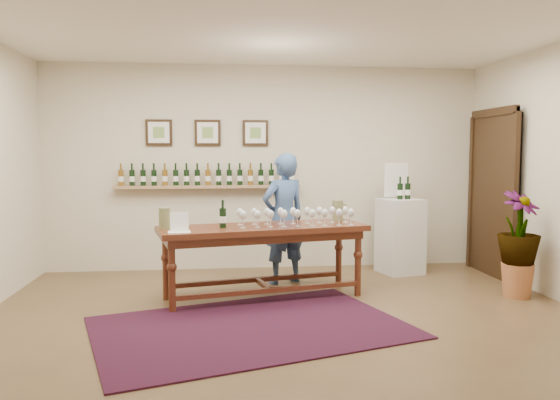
{
  "coord_description": "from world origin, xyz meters",
  "views": [
    {
      "loc": [
        -0.66,
        -5.04,
        1.61
      ],
      "look_at": [
        0.0,
        0.8,
        1.1
      ],
      "focal_mm": 35.0,
      "sensor_mm": 36.0,
      "label": 1
    }
  ],
  "objects": [
    {
      "name": "ground",
      "position": [
        0.0,
        0.0,
        0.0
      ],
      "size": [
        6.0,
        6.0,
        0.0
      ],
      "primitive_type": "plane",
      "color": "brown",
      "rests_on": "ground"
    },
    {
      "name": "room_shell",
      "position": [
        2.11,
        1.86,
        1.12
      ],
      "size": [
        6.0,
        6.0,
        6.0
      ],
      "color": "beige",
      "rests_on": "ground"
    },
    {
      "name": "rug",
      "position": [
        -0.38,
        -0.15,
        0.01
      ],
      "size": [
        3.2,
        2.59,
        0.01
      ],
      "primitive_type": "cube",
      "rotation": [
        0.0,
        0.0,
        0.3
      ],
      "color": "#4C0D16",
      "rests_on": "ground"
    },
    {
      "name": "tasting_table",
      "position": [
        -0.18,
        0.91,
        0.69
      ],
      "size": [
        2.38,
        1.18,
        0.81
      ],
      "rotation": [
        0.0,
        0.0,
        0.21
      ],
      "color": "#4B2212",
      "rests_on": "ground"
    },
    {
      "name": "table_glasses",
      "position": [
        0.19,
        0.92,
        0.9
      ],
      "size": [
        1.42,
        0.43,
        0.19
      ],
      "primitive_type": null,
      "rotation": [
        0.0,
        0.0,
        0.08
      ],
      "color": "silver",
      "rests_on": "tasting_table"
    },
    {
      "name": "table_bottles",
      "position": [
        -0.63,
        0.83,
        0.96
      ],
      "size": [
        0.32,
        0.22,
        0.31
      ],
      "primitive_type": null,
      "rotation": [
        0.0,
        0.0,
        0.22
      ],
      "color": "black",
      "rests_on": "tasting_table"
    },
    {
      "name": "pitcher_left",
      "position": [
        -1.23,
        0.78,
        0.92
      ],
      "size": [
        0.17,
        0.17,
        0.22
      ],
      "primitive_type": null,
      "rotation": [
        0.0,
        0.0,
        0.24
      ],
      "color": "olive",
      "rests_on": "tasting_table"
    },
    {
      "name": "pitcher_right",
      "position": [
        0.74,
        1.28,
        0.93
      ],
      "size": [
        0.18,
        0.18,
        0.24
      ],
      "primitive_type": null,
      "rotation": [
        0.0,
        0.0,
        0.21
      ],
      "color": "olive",
      "rests_on": "tasting_table"
    },
    {
      "name": "menu_card",
      "position": [
        -1.06,
        0.53,
        0.91
      ],
      "size": [
        0.24,
        0.18,
        0.2
      ],
      "primitive_type": "cube",
      "rotation": [
        0.0,
        0.0,
        0.09
      ],
      "color": "white",
      "rests_on": "tasting_table"
    },
    {
      "name": "display_pedestal",
      "position": [
        1.75,
        1.96,
        0.5
      ],
      "size": [
        0.61,
        0.61,
        1.0
      ],
      "primitive_type": "cube",
      "rotation": [
        0.0,
        0.0,
        0.26
      ],
      "color": "silver",
      "rests_on": "ground"
    },
    {
      "name": "pedestal_bottles",
      "position": [
        1.78,
        1.92,
        1.14
      ],
      "size": [
        0.29,
        0.14,
        0.28
      ],
      "primitive_type": null,
      "rotation": [
        0.0,
        0.0,
        0.26
      ],
      "color": "black",
      "rests_on": "display_pedestal"
    },
    {
      "name": "info_sign",
      "position": [
        1.73,
        2.1,
        1.25
      ],
      "size": [
        0.36,
        0.11,
        0.5
      ],
      "primitive_type": "cube",
      "rotation": [
        0.0,
        0.0,
        0.26
      ],
      "color": "white",
      "rests_on": "display_pedestal"
    },
    {
      "name": "potted_plant",
      "position": [
        2.65,
        0.62,
        0.6
      ],
      "size": [
        0.72,
        0.72,
        1.03
      ],
      "rotation": [
        0.0,
        0.0,
        0.45
      ],
      "color": "#AB6339",
      "rests_on": "ground"
    },
    {
      "name": "person",
      "position": [
        0.13,
        1.58,
        0.8
      ],
      "size": [
        0.69,
        0.59,
        1.6
      ],
      "primitive_type": "imported",
      "rotation": [
        0.0,
        0.0,
        3.56
      ],
      "color": "#385484",
      "rests_on": "ground"
    }
  ]
}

